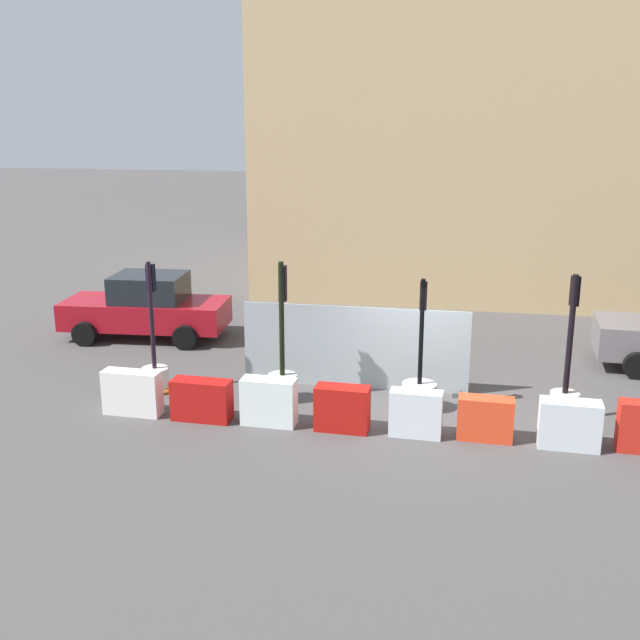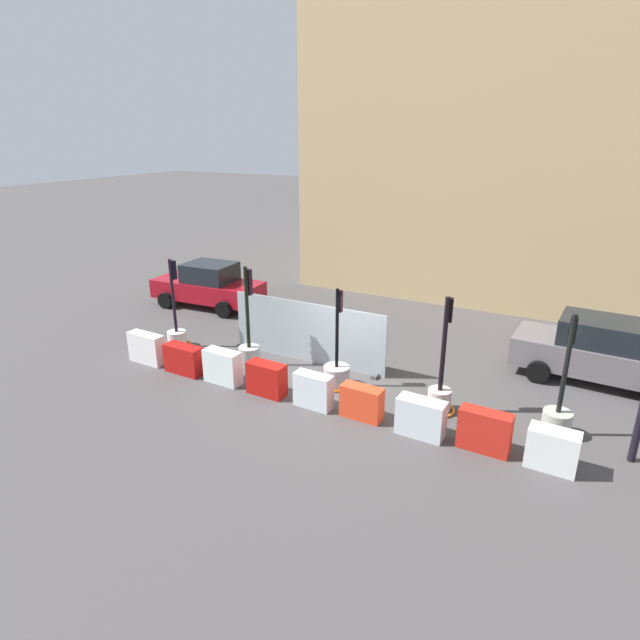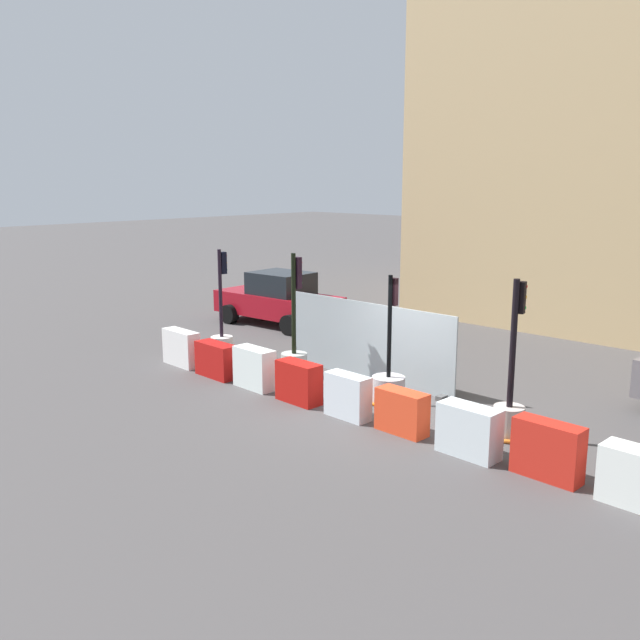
% 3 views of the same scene
% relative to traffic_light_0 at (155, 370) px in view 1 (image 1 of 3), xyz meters
% --- Properties ---
extents(ground_plane, '(120.00, 120.00, 0.00)m').
position_rel_traffic_light_0_xyz_m(ground_plane, '(5.60, -0.36, -0.46)').
color(ground_plane, '#494646').
extents(traffic_light_0, '(0.84, 0.84, 2.82)m').
position_rel_traffic_light_0_xyz_m(traffic_light_0, '(0.00, 0.00, 0.00)').
color(traffic_light_0, silver).
rests_on(traffic_light_0, ground_plane).
extents(traffic_light_1, '(0.62, 0.62, 2.93)m').
position_rel_traffic_light_0_xyz_m(traffic_light_1, '(2.84, -0.09, 0.14)').
color(traffic_light_1, '#ACAEA8').
rests_on(traffic_light_1, ground_plane).
extents(traffic_light_2, '(0.87, 0.87, 2.70)m').
position_rel_traffic_light_0_xyz_m(traffic_light_2, '(5.66, -0.09, -0.07)').
color(traffic_light_2, '#B3ACAE').
rests_on(traffic_light_2, ground_plane).
extents(traffic_light_3, '(0.79, 0.79, 2.90)m').
position_rel_traffic_light_0_xyz_m(traffic_light_3, '(8.46, -0.14, 0.07)').
color(traffic_light_3, beige).
rests_on(traffic_light_3, ground_plane).
extents(construction_barrier_0, '(1.17, 0.42, 0.89)m').
position_rel_traffic_light_0_xyz_m(construction_barrier_0, '(0.09, -1.36, -0.01)').
color(construction_barrier_0, white).
rests_on(construction_barrier_0, ground_plane).
extents(construction_barrier_1, '(1.17, 0.49, 0.81)m').
position_rel_traffic_light_0_xyz_m(construction_barrier_1, '(1.53, -1.39, -0.05)').
color(construction_barrier_1, '#AF1310').
rests_on(construction_barrier_1, ground_plane).
extents(construction_barrier_2, '(1.06, 0.46, 0.92)m').
position_rel_traffic_light_0_xyz_m(construction_barrier_2, '(2.87, -1.37, 0.00)').
color(construction_barrier_2, white).
rests_on(construction_barrier_2, ground_plane).
extents(construction_barrier_3, '(1.03, 0.48, 0.86)m').
position_rel_traffic_light_0_xyz_m(construction_barrier_3, '(4.30, -1.38, -0.03)').
color(construction_barrier_3, '#B3140F').
rests_on(construction_barrier_3, ground_plane).
extents(construction_barrier_4, '(0.97, 0.41, 0.88)m').
position_rel_traffic_light_0_xyz_m(construction_barrier_4, '(5.67, -1.40, -0.02)').
color(construction_barrier_4, silver).
rests_on(construction_barrier_4, ground_plane).
extents(construction_barrier_5, '(1.02, 0.44, 0.81)m').
position_rel_traffic_light_0_xyz_m(construction_barrier_5, '(6.93, -1.32, -0.05)').
color(construction_barrier_5, '#E6401F').
rests_on(construction_barrier_5, ground_plane).
extents(construction_barrier_6, '(1.08, 0.49, 0.88)m').
position_rel_traffic_light_0_xyz_m(construction_barrier_6, '(8.39, -1.40, -0.02)').
color(construction_barrier_6, silver).
rests_on(construction_barrier_6, ground_plane).
extents(car_red_compact, '(4.37, 2.29, 1.71)m').
position_rel_traffic_light_0_xyz_m(car_red_compact, '(-1.72, 3.69, 0.36)').
color(car_red_compact, '#A0101C').
rests_on(car_red_compact, ground_plane).
extents(building_main_facade, '(15.98, 10.21, 15.13)m').
position_rel_traffic_light_0_xyz_m(building_main_facade, '(7.52, 12.92, 7.14)').
color(building_main_facade, tan).
rests_on(building_main_facade, ground_plane).
extents(site_fence_panel, '(4.89, 0.50, 1.82)m').
position_rel_traffic_light_0_xyz_m(site_fence_panel, '(4.20, 0.92, 0.41)').
color(site_fence_panel, '#9AA8AC').
rests_on(site_fence_panel, ground_plane).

